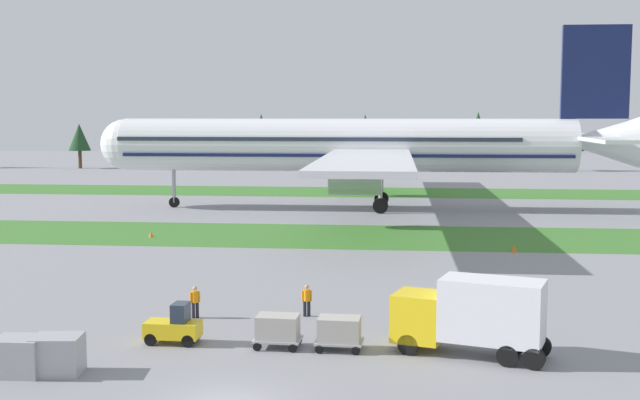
% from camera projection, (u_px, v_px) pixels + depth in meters
% --- Properties ---
extents(grass_strip_near, '(320.00, 14.53, 0.01)m').
position_uv_depth(grass_strip_near, '(327.00, 236.00, 72.77)').
color(grass_strip_near, '#3D752D').
rests_on(grass_strip_near, ground).
extents(grass_strip_far, '(320.00, 14.53, 0.01)m').
position_uv_depth(grass_strip_far, '(354.00, 192.00, 113.40)').
color(grass_strip_far, '#3D752D').
rests_on(grass_strip_far, ground).
extents(airliner, '(61.21, 74.97, 20.60)m').
position_uv_depth(airliner, '(362.00, 145.00, 92.11)').
color(airliner, white).
rests_on(airliner, ground).
extents(baggage_tug, '(2.65, 1.40, 1.97)m').
position_uv_depth(baggage_tug, '(174.00, 327.00, 38.62)').
color(baggage_tug, yellow).
rests_on(baggage_tug, ground).
extents(cargo_dolly_lead, '(2.26, 1.58, 1.55)m').
position_uv_depth(cargo_dolly_lead, '(278.00, 328.00, 37.92)').
color(cargo_dolly_lead, '#A3A3A8').
rests_on(cargo_dolly_lead, ground).
extents(cargo_dolly_second, '(2.26, 1.58, 1.55)m').
position_uv_depth(cargo_dolly_second, '(339.00, 331.00, 37.52)').
color(cargo_dolly_second, '#A3A3A8').
rests_on(cargo_dolly_second, ground).
extents(catering_truck, '(7.32, 4.24, 3.58)m').
position_uv_depth(catering_truck, '(472.00, 313.00, 36.56)').
color(catering_truck, yellow).
rests_on(catering_truck, ground).
extents(ground_crew_marshaller, '(0.49, 0.36, 1.74)m').
position_uv_depth(ground_crew_marshaller, '(195.00, 301.00, 43.42)').
color(ground_crew_marshaller, black).
rests_on(ground_crew_marshaller, ground).
extents(ground_crew_loader, '(0.55, 0.36, 1.74)m').
position_uv_depth(ground_crew_loader, '(307.00, 299.00, 43.78)').
color(ground_crew_loader, black).
rests_on(ground_crew_loader, ground).
extents(uld_container_1, '(2.16, 1.81, 1.63)m').
position_uv_depth(uld_container_1, '(58.00, 355.00, 34.12)').
color(uld_container_1, '#A3A3A8').
rests_on(uld_container_1, ground).
extents(uld_container_2, '(2.04, 1.65, 1.61)m').
position_uv_depth(uld_container_2, '(20.00, 356.00, 33.96)').
color(uld_container_2, '#A3A3A8').
rests_on(uld_container_2, ground).
extents(taxiway_marker_0, '(0.44, 0.44, 0.50)m').
position_uv_depth(taxiway_marker_0, '(151.00, 234.00, 71.97)').
color(taxiway_marker_0, orange).
rests_on(taxiway_marker_0, ground).
extents(taxiway_marker_1, '(0.44, 0.44, 0.64)m').
position_uv_depth(taxiway_marker_1, '(514.00, 248.00, 64.07)').
color(taxiway_marker_1, orange).
rests_on(taxiway_marker_1, ground).
extents(distant_tree_line, '(203.21, 10.51, 11.46)m').
position_uv_depth(distant_tree_line, '(440.00, 135.00, 156.06)').
color(distant_tree_line, '#4C3823').
rests_on(distant_tree_line, ground).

